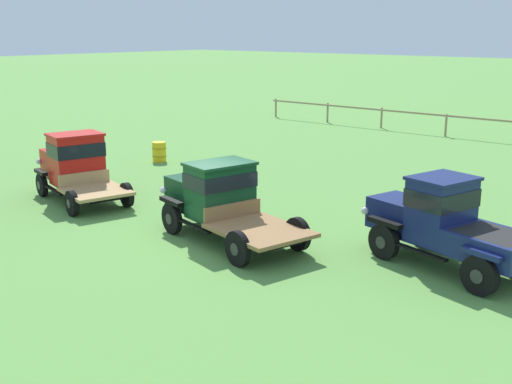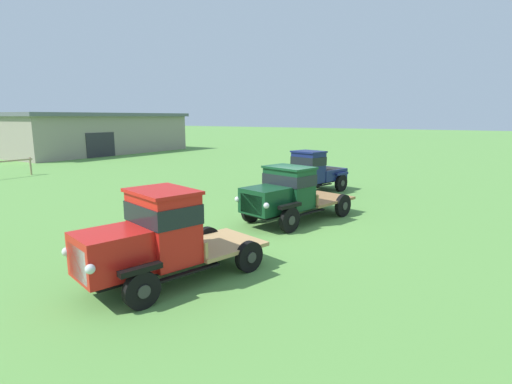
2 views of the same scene
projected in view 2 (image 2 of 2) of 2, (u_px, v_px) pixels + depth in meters
ground_plane at (290, 225)px, 14.81m from camera, size 240.00×240.00×0.00m
farm_shed at (101, 133)px, 43.44m from camera, size 19.37×8.16×4.33m
vintage_truck_foreground_near at (157, 237)px, 9.37m from camera, size 4.98×2.93×2.27m
vintage_truck_second_in_line at (287, 193)px, 14.91m from camera, size 5.37×3.03×2.13m
vintage_truck_midrow_center at (310, 172)px, 20.71m from camera, size 4.68×2.72×2.22m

